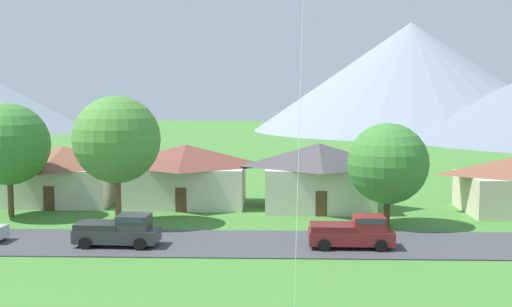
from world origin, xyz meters
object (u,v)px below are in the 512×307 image
Objects in this scene: tree_right_of_center at (117,140)px; house_leftmost at (186,174)px; house_left_center at (64,173)px; tree_near_left at (9,144)px; pickup_truck_charcoal_west_side at (119,230)px; tree_center at (388,164)px; pickup_truck_maroon_east_side at (353,232)px; house_rightmost at (319,175)px.

house_leftmost is at bearing 64.56° from tree_right_of_center.
house_left_center is (-10.92, 1.09, -0.13)m from house_leftmost.
pickup_truck_charcoal_west_side is at bearing -39.90° from tree_near_left.
tree_right_of_center reaches higher than tree_center.
house_leftmost is 1.42× the size of tree_center.
house_leftmost is at bearing -5.71° from house_left_center.
house_leftmost is 1.13× the size of tree_right_of_center.
tree_center is at bearing -18.77° from house_left_center.
pickup_truck_charcoal_west_side is (10.74, -8.98, -4.61)m from tree_near_left.
house_leftmost is 10.98m from house_left_center.
house_rightmost is at bearing 95.39° from pickup_truck_maroon_east_side.
tree_near_left reaches higher than house_rightmost.
tree_center is (4.47, -6.60, 1.73)m from house_rightmost.
pickup_truck_charcoal_west_side is at bearing -75.22° from tree_right_of_center.
house_leftmost is 14.34m from tree_near_left.
tree_near_left is 27.24m from pickup_truck_maroon_east_side.
tree_near_left is at bearing 160.51° from pickup_truck_maroon_east_side.
tree_center is 1.43× the size of pickup_truck_maroon_east_side.
house_leftmost is 2.01× the size of pickup_truck_charcoal_west_side.
tree_center is at bearing 0.43° from tree_right_of_center.
house_left_center is 17.97m from pickup_truck_charcoal_west_side.
pickup_truck_charcoal_west_side is at bearing -179.93° from pickup_truck_maroon_east_side.
tree_near_left is (-24.06, -4.21, 2.84)m from house_rightmost.
house_left_center is at bearing 146.25° from pickup_truck_maroon_east_side.
tree_near_left is 28.66m from tree_center.
house_leftmost is 2.03× the size of pickup_truck_maroon_east_side.
house_left_center is 1.85× the size of pickup_truck_maroon_east_side.
house_leftmost is at bearing 23.28° from tree_near_left.
pickup_truck_charcoal_west_side is (1.70, -6.44, -5.18)m from tree_right_of_center.
tree_near_left is at bearing 140.10° from pickup_truck_charcoal_west_side.
pickup_truck_charcoal_west_side and pickup_truck_maroon_east_side have the same top height.
tree_center is (28.53, -2.39, -1.10)m from tree_near_left.
house_left_center is at bearing 73.52° from tree_near_left.
house_left_center is 1.10× the size of tree_near_left.
house_left_center is at bearing 173.73° from house_rightmost.
house_leftmost is 19.17m from pickup_truck_maroon_east_side.
house_leftmost is 9.63m from tree_right_of_center.
tree_center is 1.41× the size of pickup_truck_charcoal_west_side.
pickup_truck_charcoal_west_side is (8.77, -15.61, -1.51)m from house_left_center.
pickup_truck_charcoal_west_side is at bearing -98.41° from house_leftmost.
house_left_center reaches higher than pickup_truck_charcoal_west_side.
pickup_truck_charcoal_west_side is (-13.33, -13.19, -1.77)m from house_rightmost.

